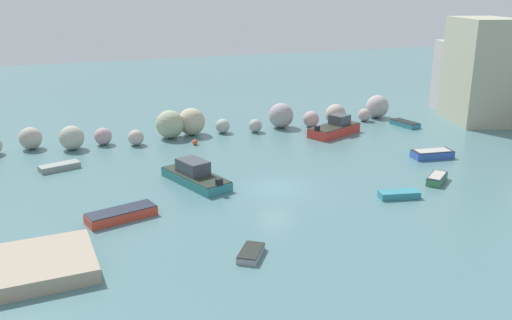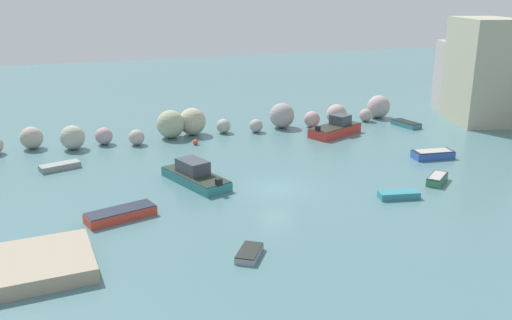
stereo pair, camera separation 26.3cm
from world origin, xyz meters
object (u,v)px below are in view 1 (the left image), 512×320
Objects in this scene: moored_boat_1 at (399,195)px; stone_dock at (33,266)px; moored_boat_0 at (437,178)px; moored_boat_3 at (405,124)px; moored_boat_5 at (121,214)px; moored_boat_2 at (432,154)px; moored_boat_4 at (59,167)px; channel_buoy at (195,142)px; moored_boat_8 at (195,175)px; moored_boat_6 at (251,253)px; moored_boat_7 at (335,128)px.

stone_dock is at bearing -162.71° from moored_boat_1.
moored_boat_0 reaches higher than moored_boat_3.
moored_boat_5 is at bearing -177.56° from moored_boat_1.
stone_dock reaches higher than moored_boat_0.
moored_boat_1 is at bearing -132.09° from moored_boat_2.
stone_dock is at bearing 67.19° from moored_boat_4.
stone_dock is at bearing -124.70° from channel_buoy.
moored_boat_4 is (1.97, 17.61, -0.17)m from stone_dock.
moored_boat_5 is at bearing 45.64° from stone_dock.
moored_boat_8 is (11.59, 10.37, 0.22)m from stone_dock.
moored_boat_0 is 0.90× the size of moored_boat_1.
moored_boat_0 is 18.76m from moored_boat_6.
moored_boat_1 is 21.97m from moored_boat_3.
moored_boat_8 is (6.27, 4.94, 0.29)m from moored_boat_5.
moored_boat_4 is 22.16m from moored_boat_6.
moored_boat_8 is (-17.13, -8.93, -0.03)m from moored_boat_7.
moored_boat_5 is 9.94m from moored_boat_6.
channel_buoy is at bearing 55.30° from stone_dock.
moored_boat_3 reaches higher than moored_boat_6.
moored_boat_1 is (-4.65, -1.66, -0.08)m from moored_boat_0.
moored_boat_1 is at bearing -141.23° from moored_boat_8.
moored_boat_1 is 19.37m from moored_boat_5.
moored_boat_0 is 18.06m from moored_boat_3.
stone_dock is 29.28m from moored_boat_0.
moored_boat_2 is at bearing -111.71° from moored_boat_8.
moored_boat_2 is at bearing 52.22° from moored_boat_1.
moored_boat_8 reaches higher than moored_boat_3.
moored_boat_0 reaches higher than moored_boat_4.
moored_boat_3 is 35.64m from moored_boat_4.
stone_dock is 2.28× the size of moored_boat_0.
stone_dock is 0.99× the size of moored_boat_7.
moored_boat_0 is 1.11× the size of moored_boat_6.
channel_buoy is at bearing 44.74° from moored_boat_5.
moored_boat_3 is (23.19, -1.08, 0.01)m from channel_buoy.
moored_boat_6 is (-17.70, -6.22, -0.11)m from moored_boat_0.
channel_buoy is at bearing 155.85° from moored_boat_2.
moored_boat_5 is at bearing 109.88° from moored_boat_8.
moored_boat_7 is 19.32m from moored_boat_8.
moored_boat_6 is at bearing -97.45° from channel_buoy.
moored_boat_1 is 15.26m from moored_boat_8.
moored_boat_2 reaches higher than channel_buoy.
stone_dock is at bearing -149.03° from moored_boat_5.
moored_boat_1 is 17.76m from moored_boat_7.
moored_boat_2 reaches higher than moored_boat_1.
moored_boat_0 is 0.78× the size of moored_boat_3.
channel_buoy is at bearing 77.24° from moored_boat_3.
moored_boat_8 is (-12.80, 8.29, 0.38)m from moored_boat_1.
stone_dock is at bearing 107.56° from moored_boat_3.
moored_boat_7 is (14.35, -1.45, 0.40)m from channel_buoy.
moored_boat_8 is at bearing -175.30° from moored_boat_2.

